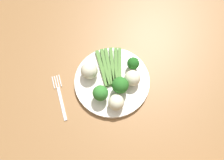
{
  "coord_description": "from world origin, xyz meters",
  "views": [
    {
      "loc": [
        -0.12,
        -0.35,
        1.53
      ],
      "look_at": [
        -0.06,
        -0.03,
        0.77
      ],
      "focal_mm": 38.85,
      "sensor_mm": 36.0,
      "label": 1
    }
  ],
  "objects_px": {
    "broccoli_left": "(120,85)",
    "broccoli_outer_edge": "(100,93)",
    "cauliflower_mid": "(132,78)",
    "plate": "(112,81)",
    "cauliflower_edge": "(89,70)",
    "dining_table": "(124,82)",
    "broccoli_right": "(133,63)",
    "asparagus_bundle": "(111,66)",
    "cauliflower_front_left": "(116,102)",
    "fork": "(60,97)"
  },
  "relations": [
    {
      "from": "broccoli_left",
      "to": "broccoli_outer_edge",
      "type": "relative_size",
      "value": 1.09
    },
    {
      "from": "cauliflower_mid",
      "to": "broccoli_outer_edge",
      "type": "bearing_deg",
      "value": -163.67
    },
    {
      "from": "plate",
      "to": "cauliflower_edge",
      "type": "relative_size",
      "value": 4.48
    },
    {
      "from": "dining_table",
      "to": "cauliflower_mid",
      "type": "bearing_deg",
      "value": -80.61
    },
    {
      "from": "broccoli_right",
      "to": "broccoli_outer_edge",
      "type": "distance_m",
      "value": 0.16
    },
    {
      "from": "asparagus_bundle",
      "to": "cauliflower_mid",
      "type": "xyz_separation_m",
      "value": [
        0.06,
        -0.07,
        0.02
      ]
    },
    {
      "from": "dining_table",
      "to": "cauliflower_edge",
      "type": "bearing_deg",
      "value": 177.73
    },
    {
      "from": "broccoli_right",
      "to": "cauliflower_edge",
      "type": "distance_m",
      "value": 0.15
    },
    {
      "from": "asparagus_bundle",
      "to": "broccoli_outer_edge",
      "type": "bearing_deg",
      "value": 155.85
    },
    {
      "from": "cauliflower_front_left",
      "to": "fork",
      "type": "relative_size",
      "value": 0.31
    },
    {
      "from": "broccoli_outer_edge",
      "to": "cauliflower_front_left",
      "type": "relative_size",
      "value": 1.2
    },
    {
      "from": "dining_table",
      "to": "cauliflower_front_left",
      "type": "bearing_deg",
      "value": -116.98
    },
    {
      "from": "plate",
      "to": "broccoli_outer_edge",
      "type": "height_order",
      "value": "broccoli_outer_edge"
    },
    {
      "from": "plate",
      "to": "fork",
      "type": "bearing_deg",
      "value": -174.95
    },
    {
      "from": "broccoli_right",
      "to": "fork",
      "type": "height_order",
      "value": "broccoli_right"
    },
    {
      "from": "dining_table",
      "to": "cauliflower_front_left",
      "type": "distance_m",
      "value": 0.2
    },
    {
      "from": "asparagus_bundle",
      "to": "cauliflower_mid",
      "type": "height_order",
      "value": "cauliflower_mid"
    },
    {
      "from": "plate",
      "to": "cauliflower_edge",
      "type": "distance_m",
      "value": 0.09
    },
    {
      "from": "broccoli_left",
      "to": "cauliflower_edge",
      "type": "distance_m",
      "value": 0.12
    },
    {
      "from": "broccoli_right",
      "to": "cauliflower_mid",
      "type": "relative_size",
      "value": 0.96
    },
    {
      "from": "asparagus_bundle",
      "to": "cauliflower_mid",
      "type": "bearing_deg",
      "value": -134.18
    },
    {
      "from": "broccoli_outer_edge",
      "to": "asparagus_bundle",
      "type": "bearing_deg",
      "value": 61.68
    },
    {
      "from": "asparagus_bundle",
      "to": "cauliflower_front_left",
      "type": "distance_m",
      "value": 0.14
    },
    {
      "from": "plate",
      "to": "cauliflower_front_left",
      "type": "height_order",
      "value": "cauliflower_front_left"
    },
    {
      "from": "cauliflower_mid",
      "to": "asparagus_bundle",
      "type": "bearing_deg",
      "value": 131.66
    },
    {
      "from": "broccoli_outer_edge",
      "to": "cauliflower_mid",
      "type": "relative_size",
      "value": 1.14
    },
    {
      "from": "dining_table",
      "to": "asparagus_bundle",
      "type": "xyz_separation_m",
      "value": [
        -0.05,
        0.02,
        0.13
      ]
    },
    {
      "from": "cauliflower_front_left",
      "to": "dining_table",
      "type": "bearing_deg",
      "value": 63.02
    },
    {
      "from": "broccoli_right",
      "to": "cauliflower_mid",
      "type": "xyz_separation_m",
      "value": [
        -0.01,
        -0.05,
        -0.0
      ]
    },
    {
      "from": "plate",
      "to": "dining_table",
      "type": "bearing_deg",
      "value": 31.2
    },
    {
      "from": "broccoli_outer_edge",
      "to": "fork",
      "type": "height_order",
      "value": "broccoli_outer_edge"
    },
    {
      "from": "cauliflower_edge",
      "to": "dining_table",
      "type": "bearing_deg",
      "value": -2.27
    },
    {
      "from": "asparagus_bundle",
      "to": "cauliflower_edge",
      "type": "distance_m",
      "value": 0.08
    },
    {
      "from": "broccoli_right",
      "to": "cauliflower_mid",
      "type": "bearing_deg",
      "value": -105.28
    },
    {
      "from": "dining_table",
      "to": "broccoli_outer_edge",
      "type": "bearing_deg",
      "value": -141.29
    },
    {
      "from": "dining_table",
      "to": "asparagus_bundle",
      "type": "distance_m",
      "value": 0.14
    },
    {
      "from": "cauliflower_mid",
      "to": "cauliflower_front_left",
      "type": "bearing_deg",
      "value": -134.92
    },
    {
      "from": "broccoli_left",
      "to": "fork",
      "type": "xyz_separation_m",
      "value": [
        -0.2,
        0.02,
        -0.05
      ]
    },
    {
      "from": "broccoli_outer_edge",
      "to": "cauliflower_edge",
      "type": "distance_m",
      "value": 0.09
    },
    {
      "from": "broccoli_left",
      "to": "broccoli_right",
      "type": "bearing_deg",
      "value": 50.95
    },
    {
      "from": "cauliflower_edge",
      "to": "broccoli_left",
      "type": "bearing_deg",
      "value": -41.02
    },
    {
      "from": "broccoli_outer_edge",
      "to": "broccoli_left",
      "type": "bearing_deg",
      "value": 10.33
    },
    {
      "from": "cauliflower_front_left",
      "to": "plate",
      "type": "bearing_deg",
      "value": 86.87
    },
    {
      "from": "cauliflower_mid",
      "to": "broccoli_left",
      "type": "bearing_deg",
      "value": -155.6
    },
    {
      "from": "dining_table",
      "to": "fork",
      "type": "bearing_deg",
      "value": -168.04
    },
    {
      "from": "cauliflower_front_left",
      "to": "cauliflower_mid",
      "type": "bearing_deg",
      "value": 45.08
    },
    {
      "from": "dining_table",
      "to": "broccoli_left",
      "type": "xyz_separation_m",
      "value": [
        -0.04,
        -0.07,
        0.16
      ]
    },
    {
      "from": "cauliflower_edge",
      "to": "cauliflower_front_left",
      "type": "bearing_deg",
      "value": -62.9
    },
    {
      "from": "dining_table",
      "to": "broccoli_left",
      "type": "relative_size",
      "value": 20.67
    },
    {
      "from": "plate",
      "to": "broccoli_left",
      "type": "height_order",
      "value": "broccoli_left"
    }
  ]
}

